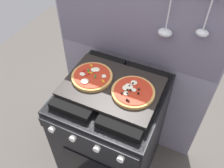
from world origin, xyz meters
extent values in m
plane|color=#4C4742|center=(0.00, 0.00, 0.00)|extent=(4.00, 4.00, 0.00)
cube|color=gray|center=(0.00, 0.34, 0.78)|extent=(1.10, 0.03, 1.55)
cube|color=slate|center=(0.00, 0.32, 1.15)|extent=(1.08, 0.00, 0.56)
cylinder|color=silver|center=(0.19, 0.29, 1.27)|extent=(0.01, 0.01, 0.22)
ellipsoid|color=silver|center=(0.19, 0.29, 1.14)|extent=(0.08, 0.07, 0.04)
cylinder|color=silver|center=(0.37, 0.29, 1.30)|extent=(0.01, 0.01, 0.17)
ellipsoid|color=silver|center=(0.37, 0.29, 1.19)|extent=(0.07, 0.06, 0.04)
cube|color=black|center=(0.00, 0.00, 0.43)|extent=(0.60, 0.60, 0.86)
cube|color=black|center=(0.00, 0.00, 0.85)|extent=(0.59, 0.59, 0.01)
cube|color=black|center=(-0.14, 0.00, 0.88)|extent=(0.24, 0.51, 0.04)
cube|color=black|center=(0.14, 0.00, 0.88)|extent=(0.24, 0.51, 0.04)
cube|color=black|center=(0.00, -0.31, 0.80)|extent=(0.58, 0.02, 0.07)
cylinder|color=silver|center=(-0.20, -0.33, 0.80)|extent=(0.04, 0.02, 0.04)
cylinder|color=silver|center=(-0.07, -0.33, 0.80)|extent=(0.04, 0.02, 0.04)
cylinder|color=silver|center=(0.07, -0.33, 0.80)|extent=(0.04, 0.02, 0.04)
cylinder|color=silver|center=(0.20, -0.33, 0.80)|extent=(0.04, 0.02, 0.04)
cube|color=black|center=(0.00, 0.00, 0.91)|extent=(0.54, 0.38, 0.02)
cylinder|color=tan|center=(-0.13, 0.01, 0.93)|extent=(0.24, 0.24, 0.02)
cylinder|color=#B72D19|center=(-0.13, 0.01, 0.94)|extent=(0.21, 0.21, 0.00)
ellipsoid|color=#F4EACC|center=(-0.14, 0.05, 0.94)|extent=(0.04, 0.04, 0.01)
ellipsoid|color=#F4EACC|center=(-0.14, -0.06, 0.94)|extent=(0.04, 0.04, 0.01)
ellipsoid|color=#F4EACC|center=(-0.06, 0.02, 0.94)|extent=(0.03, 0.03, 0.01)
ellipsoid|color=#F4EACC|center=(-0.13, 0.05, 0.94)|extent=(0.04, 0.04, 0.01)
ellipsoid|color=#F4EACC|center=(-0.18, -0.01, 0.94)|extent=(0.03, 0.03, 0.01)
cube|color=gold|center=(-0.17, 0.07, 0.94)|extent=(0.02, 0.02, 0.00)
cube|color=gold|center=(-0.14, 0.02, 0.94)|extent=(0.03, 0.01, 0.00)
cube|color=#19721E|center=(-0.13, -0.06, 0.94)|extent=(0.02, 0.02, 0.00)
cube|color=red|center=(-0.17, 0.00, 0.94)|extent=(0.02, 0.03, 0.00)
cube|color=#19721E|center=(-0.17, 0.03, 0.94)|extent=(0.02, 0.03, 0.00)
cube|color=gold|center=(-0.05, -0.01, 0.94)|extent=(0.02, 0.02, 0.00)
cube|color=red|center=(-0.19, 0.02, 0.94)|extent=(0.02, 0.03, 0.00)
cube|color=#19721E|center=(-0.11, 0.00, 0.94)|extent=(0.02, 0.02, 0.00)
cube|color=red|center=(-0.15, -0.01, 0.94)|extent=(0.01, 0.03, 0.00)
cylinder|color=tan|center=(0.13, -0.01, 0.93)|extent=(0.24, 0.24, 0.02)
cylinder|color=#B72D19|center=(0.13, -0.01, 0.94)|extent=(0.21, 0.21, 0.00)
ellipsoid|color=#F4EACC|center=(0.13, -0.01, 0.94)|extent=(0.03, 0.03, 0.01)
ellipsoid|color=#F4EACC|center=(0.10, 0.01, 0.94)|extent=(0.04, 0.03, 0.01)
ellipsoid|color=#F4EACC|center=(0.11, 0.05, 0.94)|extent=(0.04, 0.04, 0.01)
ellipsoid|color=#F4EACC|center=(0.10, -0.05, 0.94)|extent=(0.03, 0.03, 0.01)
ellipsoid|color=#F4EACC|center=(0.09, -0.01, 0.94)|extent=(0.04, 0.04, 0.01)
ellipsoid|color=#F4EACC|center=(0.09, 0.00, 0.94)|extent=(0.03, 0.03, 0.01)
ellipsoid|color=#F4EACC|center=(0.10, 0.01, 0.94)|extent=(0.03, 0.03, 0.01)
sphere|color=black|center=(0.12, -0.01, 0.94)|extent=(0.01, 0.01, 0.01)
sphere|color=black|center=(0.10, 0.01, 0.94)|extent=(0.01, 0.01, 0.01)
sphere|color=black|center=(0.12, -0.09, 0.94)|extent=(0.01, 0.01, 0.01)
sphere|color=black|center=(0.11, -0.05, 0.94)|extent=(0.01, 0.01, 0.01)
sphere|color=black|center=(0.16, -0.02, 0.94)|extent=(0.01, 0.01, 0.01)
sphere|color=black|center=(0.14, -0.09, 0.94)|extent=(0.01, 0.01, 0.01)
sphere|color=black|center=(0.10, -0.02, 0.94)|extent=(0.01, 0.01, 0.01)
sphere|color=black|center=(0.11, 0.04, 0.94)|extent=(0.01, 0.01, 0.01)
sphere|color=black|center=(0.15, 0.01, 0.94)|extent=(0.01, 0.01, 0.01)
sphere|color=black|center=(0.08, -0.05, 0.94)|extent=(0.01, 0.01, 0.01)
camera|label=1|loc=(0.40, -0.85, 1.89)|focal=38.62mm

